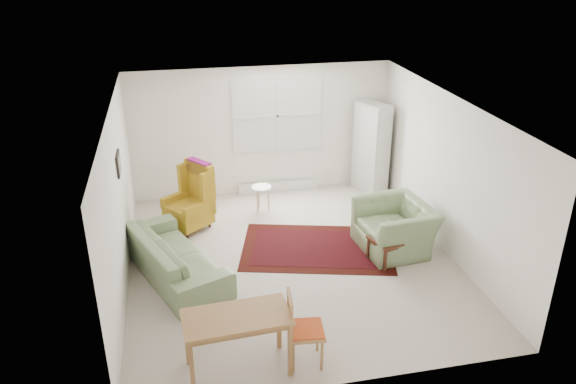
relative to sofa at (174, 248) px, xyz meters
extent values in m
cube|color=#C1B3A5|center=(1.80, 0.03, -0.45)|extent=(5.00, 5.50, 0.01)
cube|color=white|center=(1.80, 0.03, 2.05)|extent=(5.00, 5.50, 0.01)
cube|color=white|center=(1.80, 2.78, 0.80)|extent=(5.00, 0.04, 2.50)
cube|color=white|center=(1.80, -2.72, 0.80)|extent=(5.00, 0.04, 2.50)
cube|color=white|center=(-0.70, 0.03, 0.80)|extent=(0.04, 5.50, 2.50)
cube|color=white|center=(4.30, 0.03, 0.80)|extent=(0.04, 5.50, 2.50)
cube|color=white|center=(2.10, 2.76, 1.10)|extent=(1.72, 0.06, 1.42)
cube|color=white|center=(2.10, 2.76, 1.10)|extent=(1.60, 0.02, 1.30)
cube|color=silver|center=(2.10, 2.70, -0.36)|extent=(1.60, 0.12, 0.18)
cube|color=black|center=(-0.68, 0.53, 1.20)|extent=(0.03, 0.42, 0.32)
cube|color=#A58E4C|center=(-0.66, 0.53, 1.20)|extent=(0.01, 0.34, 0.24)
imported|color=#70885A|center=(0.00, 0.00, 0.00)|extent=(1.65, 2.41, 0.90)
imported|color=#70885A|center=(3.50, 0.06, 0.01)|extent=(1.17, 1.30, 0.93)
camera|label=1|loc=(0.16, -7.41, 4.20)|focal=35.00mm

